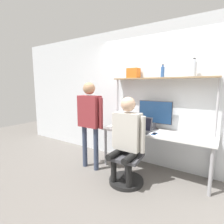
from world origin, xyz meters
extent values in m
plane|color=slate|center=(0.00, 0.00, 0.00)|extent=(12.00, 12.00, 0.00)
cube|color=silver|center=(0.00, 0.66, 1.35)|extent=(8.00, 0.06, 2.70)
cube|color=white|center=(0.00, 0.32, 0.74)|extent=(1.94, 0.61, 0.03)
cylinder|color=#A5A5AA|center=(-0.91, 0.08, 0.36)|extent=(0.05, 0.05, 0.73)
cylinder|color=#A5A5AA|center=(0.91, 0.08, 0.36)|extent=(0.05, 0.05, 0.73)
cylinder|color=#A5A5AA|center=(-0.91, 0.57, 0.36)|extent=(0.05, 0.05, 0.73)
cylinder|color=#A5A5AA|center=(0.91, 0.57, 0.36)|extent=(0.05, 0.05, 0.73)
cube|color=#997A56|center=(0.00, 0.50, 1.70)|extent=(1.84, 0.22, 0.02)
cylinder|color=#B2B2B7|center=(-0.90, 0.50, 0.86)|extent=(0.04, 0.04, 1.71)
cylinder|color=#B2B2B7|center=(0.90, 0.50, 0.86)|extent=(0.04, 0.04, 1.71)
cylinder|color=#333338|center=(-0.08, 0.50, 0.76)|extent=(0.16, 0.16, 0.01)
cylinder|color=#333338|center=(-0.08, 0.50, 0.83)|extent=(0.06, 0.06, 0.12)
cube|color=#333338|center=(-0.08, 0.51, 1.08)|extent=(0.63, 0.01, 0.42)
cube|color=navy|center=(-0.08, 0.50, 1.08)|extent=(0.61, 0.02, 0.39)
cube|color=#333338|center=(-0.23, 0.19, 0.76)|extent=(0.36, 0.25, 0.01)
cube|color=black|center=(-0.23, 0.17, 0.77)|extent=(0.30, 0.14, 0.00)
cube|color=#333338|center=(-0.23, 0.29, 0.89)|extent=(0.36, 0.07, 0.24)
cube|color=black|center=(-0.23, 0.28, 0.88)|extent=(0.31, 0.06, 0.21)
cube|color=#264C8C|center=(0.04, 0.18, 0.76)|extent=(0.07, 0.15, 0.01)
cube|color=black|center=(0.04, 0.18, 0.77)|extent=(0.06, 0.13, 0.00)
cylinder|color=black|center=(-0.25, -0.26, 0.03)|extent=(0.56, 0.56, 0.06)
cylinder|color=#4C4C51|center=(-0.25, -0.26, 0.24)|extent=(0.06, 0.06, 0.35)
cube|color=#3F3F44|center=(-0.25, -0.26, 0.44)|extent=(0.50, 0.50, 0.05)
cube|color=#3F3F44|center=(-0.28, -0.05, 0.69)|extent=(0.42, 0.08, 0.45)
cylinder|color=black|center=(-0.39, -0.43, 0.23)|extent=(0.09, 0.09, 0.46)
cylinder|color=black|center=(-0.12, -0.43, 0.23)|extent=(0.09, 0.09, 0.46)
cylinder|color=black|center=(-0.39, -0.40, 0.51)|extent=(0.10, 0.38, 0.10)
cylinder|color=black|center=(-0.12, -0.40, 0.51)|extent=(0.10, 0.38, 0.10)
cube|color=beige|center=(-0.25, -0.23, 0.85)|extent=(0.42, 0.20, 0.60)
cylinder|color=beige|center=(-0.51, -0.23, 0.84)|extent=(0.08, 0.08, 0.57)
cylinder|color=beige|center=(0.00, -0.23, 0.84)|extent=(0.08, 0.08, 0.57)
sphere|color=#D8AD8C|center=(-0.25, -0.23, 1.28)|extent=(0.23, 0.23, 0.23)
cylinder|color=#38425B|center=(-1.22, -0.19, 0.41)|extent=(0.09, 0.09, 0.81)
cylinder|color=#38425B|center=(-0.94, -0.19, 0.41)|extent=(0.09, 0.09, 0.81)
cube|color=maroon|center=(-1.08, -0.19, 1.10)|extent=(0.43, 0.20, 0.58)
cylinder|color=maroon|center=(-1.33, -0.19, 1.08)|extent=(0.08, 0.08, 0.55)
cylinder|color=maroon|center=(-0.82, -0.19, 1.08)|extent=(0.08, 0.08, 0.55)
sphere|color=tan|center=(-1.08, -0.19, 1.52)|extent=(0.22, 0.22, 0.22)
cylinder|color=#335999|center=(0.03, 0.50, 1.80)|extent=(0.06, 0.06, 0.18)
cylinder|color=#335999|center=(0.03, 0.50, 1.91)|extent=(0.03, 0.03, 0.03)
cylinder|color=black|center=(0.03, 0.50, 1.93)|extent=(0.03, 0.03, 0.01)
cylinder|color=silver|center=(0.53, 0.50, 1.83)|extent=(0.08, 0.08, 0.23)
cylinder|color=silver|center=(0.53, 0.50, 1.97)|extent=(0.04, 0.04, 0.04)
cylinder|color=black|center=(0.53, 0.50, 1.99)|extent=(0.04, 0.04, 0.01)
cube|color=#D1661E|center=(-0.54, 0.50, 1.81)|extent=(0.22, 0.18, 0.19)
camera|label=1|loc=(1.01, -2.61, 1.57)|focal=28.00mm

